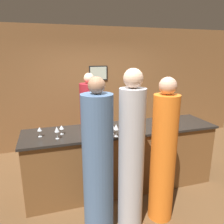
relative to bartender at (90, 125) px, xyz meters
The scene contains 16 objects.
ground_plane 1.27m from the bartender, 67.97° to the right, with size 14.00×14.00×0.00m, color brown.
back_wall 1.30m from the bartender, 72.65° to the left, with size 8.00×0.08×2.80m.
bar_counter 0.99m from the bartender, 67.97° to the right, with size 3.09×0.77×1.04m.
bartender is the anchor object (origin of this frame).
guest_0 1.81m from the bartender, 70.01° to the right, with size 0.33×0.33×1.93m.
guest_1 1.71m from the bartender, 98.29° to the right, with size 0.37×0.37×1.95m.
guest_2 1.74m from the bartender, 84.60° to the right, with size 0.32×0.32×2.04m.
wine_bottle_0 1.01m from the bartender, 34.51° to the right, with size 0.07×0.07×0.27m.
wine_bottle_1 1.20m from the bartender, 94.29° to the right, with size 0.08×0.08×0.31m.
ice_bucket 0.67m from the bartender, 106.14° to the right, with size 0.19×0.19×0.16m.
wine_glass_0 1.27m from the bartender, 122.89° to the right, with size 0.07×0.07×0.18m.
wine_glass_1 1.29m from the bartender, 135.68° to the right, with size 0.06×0.06×0.15m.
wine_glass_2 1.13m from the bartender, 83.83° to the right, with size 0.07×0.07×0.16m.
wine_glass_3 1.08m from the bartender, 124.65° to the right, with size 0.07×0.07×0.14m.
wine_glass_4 1.24m from the bartender, 83.17° to the right, with size 0.07×0.07×0.18m.
wine_glass_5 1.02m from the bartender, 84.29° to the right, with size 0.07×0.07×0.17m.
Camera 1 is at (-1.12, -3.11, 2.19)m, focal length 35.00 mm.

